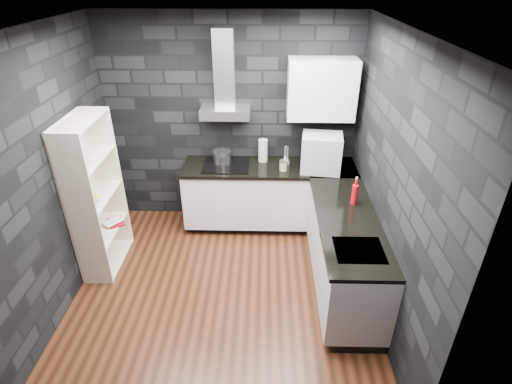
{
  "coord_description": "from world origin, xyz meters",
  "views": [
    {
      "loc": [
        0.44,
        -3.28,
        3.13
      ],
      "look_at": [
        0.35,
        0.45,
        1.0
      ],
      "focal_mm": 28.0,
      "sensor_mm": 36.0,
      "label": 1
    }
  ],
  "objects_px": {
    "utensil_crock": "(285,165)",
    "fruit_bowl": "(93,197)",
    "storage_jar": "(283,166)",
    "pot": "(222,157)",
    "red_bottle": "(355,195)",
    "appliance_garage": "(321,153)",
    "bookshelf": "(96,197)",
    "glass_vase": "(263,150)"
  },
  "relations": [
    {
      "from": "utensil_crock",
      "to": "appliance_garage",
      "type": "xyz_separation_m",
      "value": [
        0.43,
        -0.0,
        0.16
      ]
    },
    {
      "from": "pot",
      "to": "fruit_bowl",
      "type": "relative_size",
      "value": 1.08
    },
    {
      "from": "bookshelf",
      "to": "fruit_bowl",
      "type": "height_order",
      "value": "bookshelf"
    },
    {
      "from": "appliance_garage",
      "to": "bookshelf",
      "type": "relative_size",
      "value": 0.26
    },
    {
      "from": "appliance_garage",
      "to": "fruit_bowl",
      "type": "bearing_deg",
      "value": -155.71
    },
    {
      "from": "utensil_crock",
      "to": "fruit_bowl",
      "type": "xyz_separation_m",
      "value": [
        -2.12,
        -0.8,
        -0.03
      ]
    },
    {
      "from": "red_bottle",
      "to": "pot",
      "type": "bearing_deg",
      "value": 146.97
    },
    {
      "from": "storage_jar",
      "to": "bookshelf",
      "type": "bearing_deg",
      "value": -161.17
    },
    {
      "from": "storage_jar",
      "to": "bookshelf",
      "type": "xyz_separation_m",
      "value": [
        -2.09,
        -0.71,
        -0.06
      ]
    },
    {
      "from": "pot",
      "to": "storage_jar",
      "type": "xyz_separation_m",
      "value": [
        0.78,
        -0.2,
        -0.02
      ]
    },
    {
      "from": "glass_vase",
      "to": "fruit_bowl",
      "type": "height_order",
      "value": "glass_vase"
    },
    {
      "from": "appliance_garage",
      "to": "bookshelf",
      "type": "bearing_deg",
      "value": -157.14
    },
    {
      "from": "storage_jar",
      "to": "utensil_crock",
      "type": "bearing_deg",
      "value": 38.04
    },
    {
      "from": "utensil_crock",
      "to": "glass_vase",
      "type": "bearing_deg",
      "value": 139.43
    },
    {
      "from": "appliance_garage",
      "to": "glass_vase",
      "type": "bearing_deg",
      "value": 167.88
    },
    {
      "from": "red_bottle",
      "to": "bookshelf",
      "type": "xyz_separation_m",
      "value": [
        -2.82,
        0.07,
        -0.11
      ]
    },
    {
      "from": "pot",
      "to": "red_bottle",
      "type": "distance_m",
      "value": 1.8
    },
    {
      "from": "fruit_bowl",
      "to": "pot",
      "type": "bearing_deg",
      "value": 36.86
    },
    {
      "from": "pot",
      "to": "utensil_crock",
      "type": "bearing_deg",
      "value": -12.29
    },
    {
      "from": "storage_jar",
      "to": "bookshelf",
      "type": "distance_m",
      "value": 2.21
    },
    {
      "from": "storage_jar",
      "to": "glass_vase",
      "type": "bearing_deg",
      "value": 134.13
    },
    {
      "from": "pot",
      "to": "bookshelf",
      "type": "relative_size",
      "value": 0.13
    },
    {
      "from": "fruit_bowl",
      "to": "storage_jar",
      "type": "bearing_deg",
      "value": 20.52
    },
    {
      "from": "red_bottle",
      "to": "glass_vase",
      "type": "bearing_deg",
      "value": 133.16
    },
    {
      "from": "pot",
      "to": "utensil_crock",
      "type": "height_order",
      "value": "pot"
    },
    {
      "from": "bookshelf",
      "to": "appliance_garage",
      "type": "bearing_deg",
      "value": 6.39
    },
    {
      "from": "fruit_bowl",
      "to": "bookshelf",
      "type": "bearing_deg",
      "value": 90.0
    },
    {
      "from": "appliance_garage",
      "to": "red_bottle",
      "type": "bearing_deg",
      "value": -64.69
    },
    {
      "from": "pot",
      "to": "red_bottle",
      "type": "height_order",
      "value": "red_bottle"
    },
    {
      "from": "glass_vase",
      "to": "appliance_garage",
      "type": "height_order",
      "value": "appliance_garage"
    },
    {
      "from": "appliance_garage",
      "to": "bookshelf",
      "type": "distance_m",
      "value": 2.66
    },
    {
      "from": "bookshelf",
      "to": "fruit_bowl",
      "type": "relative_size",
      "value": 8.52
    },
    {
      "from": "pot",
      "to": "bookshelf",
      "type": "distance_m",
      "value": 1.6
    },
    {
      "from": "pot",
      "to": "fruit_bowl",
      "type": "xyz_separation_m",
      "value": [
        -1.31,
        -0.98,
        -0.04
      ]
    },
    {
      "from": "storage_jar",
      "to": "bookshelf",
      "type": "relative_size",
      "value": 0.06
    },
    {
      "from": "pot",
      "to": "glass_vase",
      "type": "xyz_separation_m",
      "value": [
        0.53,
        0.07,
        0.07
      ]
    },
    {
      "from": "fruit_bowl",
      "to": "utensil_crock",
      "type": "bearing_deg",
      "value": 20.78
    },
    {
      "from": "glass_vase",
      "to": "red_bottle",
      "type": "relative_size",
      "value": 1.31
    },
    {
      "from": "storage_jar",
      "to": "pot",
      "type": "bearing_deg",
      "value": 165.82
    },
    {
      "from": "fruit_bowl",
      "to": "red_bottle",
      "type": "bearing_deg",
      "value": -0.01
    },
    {
      "from": "utensil_crock",
      "to": "bookshelf",
      "type": "relative_size",
      "value": 0.07
    },
    {
      "from": "pot",
      "to": "appliance_garage",
      "type": "xyz_separation_m",
      "value": [
        1.24,
        -0.18,
        0.15
      ]
    }
  ]
}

